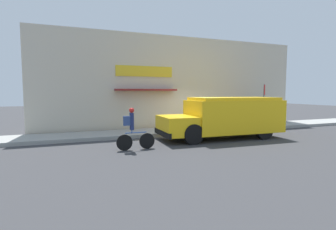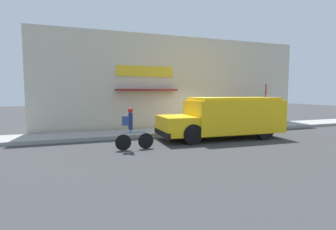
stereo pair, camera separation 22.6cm
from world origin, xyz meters
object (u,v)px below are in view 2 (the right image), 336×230
school_bus (226,117)px  cyclist (132,129)px  trash_bin (246,119)px  stop_sign_post (266,98)px

school_bus → cyclist: 4.92m
cyclist → trash_bin: 8.84m
school_bus → trash_bin: (3.21, 2.75, -0.49)m
stop_sign_post → trash_bin: bearing=139.9°
cyclist → stop_sign_post: size_ratio=0.64×
trash_bin → school_bus: bearing=-139.5°
school_bus → stop_sign_post: 4.62m
cyclist → stop_sign_post: stop_sign_post is taller
cyclist → stop_sign_post: bearing=17.0°
cyclist → trash_bin: bearing=23.1°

